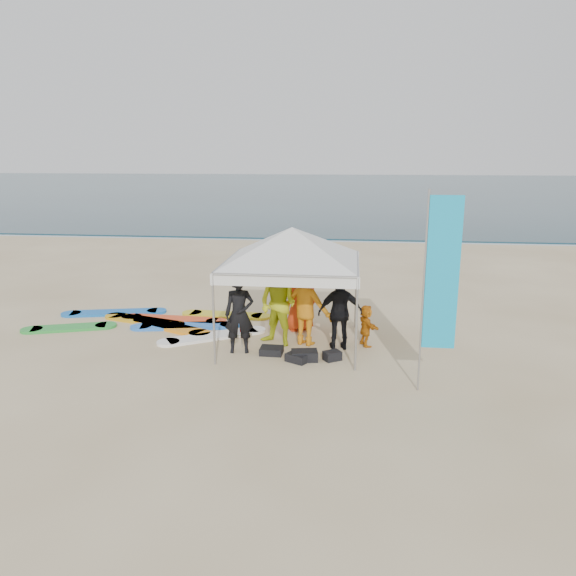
# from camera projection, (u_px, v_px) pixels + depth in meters

# --- Properties ---
(ground) EXTENTS (120.00, 120.00, 0.00)m
(ground) POSITION_uv_depth(u_px,v_px,m) (265.00, 375.00, 11.39)
(ground) COLOR beige
(ground) RESTS_ON ground
(ocean) EXTENTS (160.00, 84.00, 0.08)m
(ocean) POSITION_uv_depth(u_px,v_px,m) (340.00, 188.00, 69.29)
(ocean) COLOR #0C2633
(ocean) RESTS_ON ground
(shoreline_foam) EXTENTS (160.00, 1.20, 0.01)m
(shoreline_foam) POSITION_uv_depth(u_px,v_px,m) (320.00, 240.00, 28.95)
(shoreline_foam) COLOR silver
(shoreline_foam) RESTS_ON ground
(person_black_a) EXTENTS (0.71, 0.53, 1.78)m
(person_black_a) POSITION_uv_depth(u_px,v_px,m) (239.00, 314.00, 12.51)
(person_black_a) COLOR black
(person_black_a) RESTS_ON ground
(person_yellow) EXTENTS (1.19, 1.10, 1.96)m
(person_yellow) POSITION_uv_depth(u_px,v_px,m) (278.00, 304.00, 12.98)
(person_yellow) COLOR #CEDB1E
(person_yellow) RESTS_ON ground
(person_orange_a) EXTENTS (1.45, 1.17, 1.96)m
(person_orange_a) POSITION_uv_depth(u_px,v_px,m) (307.00, 304.00, 13.02)
(person_orange_a) COLOR orange
(person_orange_a) RESTS_ON ground
(person_black_b) EXTENTS (1.08, 0.61, 1.73)m
(person_black_b) POSITION_uv_depth(u_px,v_px,m) (340.00, 313.00, 12.72)
(person_black_b) COLOR black
(person_black_b) RESTS_ON ground
(person_orange_b) EXTENTS (1.12, 0.98, 1.92)m
(person_orange_b) POSITION_uv_depth(u_px,v_px,m) (299.00, 293.00, 14.09)
(person_orange_b) COLOR red
(person_orange_b) RESTS_ON ground
(person_seated) EXTENTS (0.59, 0.95, 0.98)m
(person_seated) POSITION_uv_depth(u_px,v_px,m) (366.00, 325.00, 13.02)
(person_seated) COLOR orange
(person_seated) RESTS_ON ground
(canopy_tent) EXTENTS (4.19, 4.19, 3.16)m
(canopy_tent) POSITION_uv_depth(u_px,v_px,m) (292.00, 228.00, 12.58)
(canopy_tent) COLOR #A5A5A8
(canopy_tent) RESTS_ON ground
(feather_flag) EXTENTS (0.64, 0.04, 3.79)m
(feather_flag) POSITION_uv_depth(u_px,v_px,m) (440.00, 276.00, 10.12)
(feather_flag) COLOR #A5A5A8
(feather_flag) RESTS_ON ground
(marker_pennant) EXTENTS (0.28, 0.28, 0.64)m
(marker_pennant) POSITION_uv_depth(u_px,v_px,m) (247.00, 327.00, 12.91)
(marker_pennant) COLOR #A5A5A8
(marker_pennant) RESTS_ON ground
(gear_pile) EXTENTS (1.84, 0.86, 0.22)m
(gear_pile) POSITION_uv_depth(u_px,v_px,m) (298.00, 355.00, 12.26)
(gear_pile) COLOR black
(gear_pile) RESTS_ON ground
(surfboard_spread) EXTENTS (5.84, 3.05, 0.07)m
(surfboard_spread) POSITION_uv_depth(u_px,v_px,m) (163.00, 323.00, 14.77)
(surfboard_spread) COLOR green
(surfboard_spread) RESTS_ON ground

